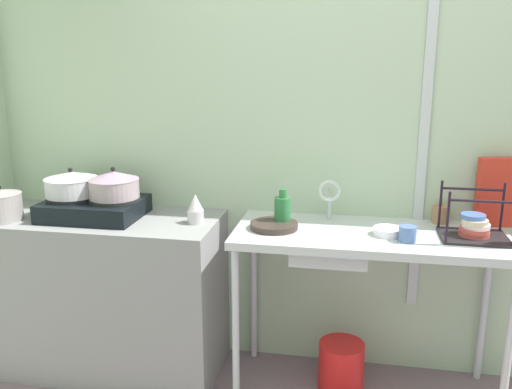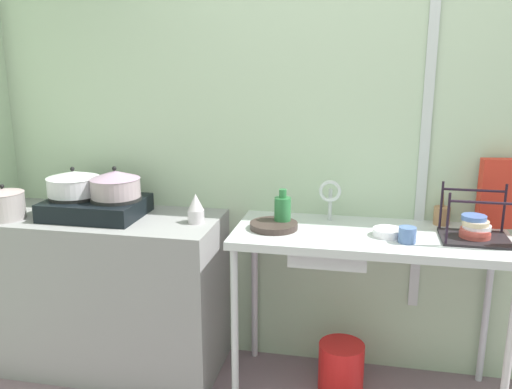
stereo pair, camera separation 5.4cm
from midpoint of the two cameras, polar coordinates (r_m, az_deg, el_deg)
wall_back at (r=2.91m, az=12.39°, el=6.12°), size 5.06×0.10×2.61m
wall_metal_strip at (r=2.86m, az=16.98°, el=8.33°), size 0.05×0.01×2.09m
counter_concrete at (r=3.15m, az=-16.13°, el=-9.97°), size 1.28×0.56×0.88m
counter_sink at (r=2.71m, az=11.32°, el=-5.46°), size 1.33×0.56×0.88m
stove at (r=3.00m, az=-17.23°, el=-1.29°), size 0.51×0.38×0.11m
pot_on_left_burner at (r=3.03m, az=-19.42°, el=1.09°), size 0.28×0.28×0.15m
pot_on_right_burner at (r=2.92m, az=-15.31°, el=1.04°), size 0.26×0.26×0.16m
pot_beside_stove at (r=3.12m, az=-25.81°, el=-1.00°), size 0.21×0.21×0.19m
percolator at (r=2.78m, az=-6.97°, el=-1.53°), size 0.09×0.09×0.15m
sink_basin at (r=2.68m, az=7.24°, el=-5.22°), size 0.36×0.36×0.12m
faucet at (r=2.79m, az=7.23°, el=0.07°), size 0.11×0.07×0.22m
frying_pan at (r=2.69m, az=1.33°, el=-3.30°), size 0.24×0.24×0.03m
dish_rack at (r=2.72m, az=21.55°, el=-3.33°), size 0.31×0.25×0.25m
cup_by_rack at (r=2.58m, az=15.14°, el=-4.03°), size 0.08×0.08×0.07m
small_bowl_on_drainboard at (r=2.66m, az=13.21°, el=-3.82°), size 0.14×0.14×0.04m
bottle_by_sink at (r=2.71m, az=2.26°, el=-1.74°), size 0.08×0.08×0.19m
cereal_box at (r=2.94m, az=23.54°, el=0.22°), size 0.19×0.09×0.35m
utensil_jar at (r=2.91m, az=18.41°, el=-2.00°), size 0.08×0.08×0.20m
bucket_on_floor at (r=3.01m, az=8.45°, el=-17.46°), size 0.24×0.24×0.26m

